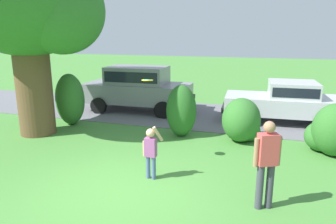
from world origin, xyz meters
TOP-DOWN VIEW (x-y plane):
  - ground_plane at (0.00, 0.00)m, footprint 80.00×80.00m
  - driveway_strip at (0.00, 6.84)m, footprint 28.00×4.40m
  - oak_tree_large at (-4.30, 3.01)m, footprint 4.86×4.68m
  - shrub_near_tree at (-3.96, 4.12)m, footprint 1.06×1.00m
  - shrub_centre_left at (0.28, 4.02)m, footprint 0.98×0.83m
  - shrub_centre at (2.21, 4.13)m, footprint 1.19×1.39m
  - shrub_centre_right at (4.66, 3.74)m, footprint 1.37×1.35m
  - parked_sedan at (3.57, 6.77)m, footprint 4.49×2.28m
  - parked_suv at (-2.42, 6.81)m, footprint 4.76×2.22m
  - child_thrower at (0.44, 0.79)m, footprint 0.46×0.26m
  - frisbee at (0.07, 1.59)m, footprint 0.28×0.28m
  - adult_onlooker at (2.95, 0.26)m, footprint 0.49×0.36m

SIDE VIEW (x-z plane):
  - ground_plane at x=0.00m, z-range 0.00..0.00m
  - driveway_strip at x=0.00m, z-range 0.00..0.02m
  - shrub_centre at x=2.21m, z-range -0.05..1.31m
  - shrub_centre_right at x=4.66m, z-range -0.08..1.38m
  - child_thrower at x=0.44m, z-range 0.07..1.36m
  - parked_sedan at x=3.57m, z-range 0.07..1.63m
  - shrub_centre_left at x=0.28m, z-range 0.00..1.70m
  - shrub_near_tree at x=-3.96m, z-range 0.00..1.88m
  - adult_onlooker at x=2.95m, z-range 0.11..1.85m
  - parked_suv at x=-2.42m, z-range 0.12..2.04m
  - frisbee at x=0.07m, z-range 2.15..2.21m
  - oak_tree_large at x=-4.30m, z-range 1.02..7.49m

